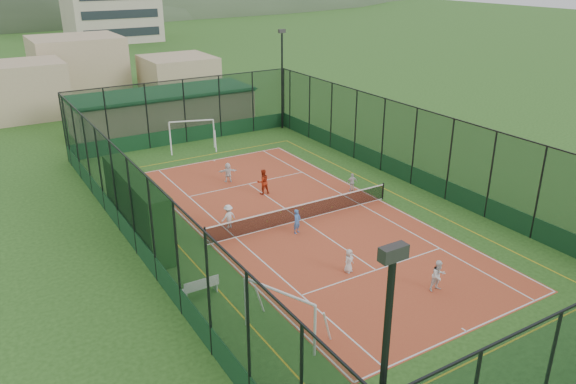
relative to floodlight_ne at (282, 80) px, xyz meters
The scene contains 19 objects.
ground 19.15m from the floodlight_ne, 117.39° to the right, with size 300.00×300.00×0.00m, color #29511B.
court_slab 19.14m from the floodlight_ne, 117.39° to the right, with size 11.17×23.97×0.01m, color #B63C28.
tennis_net 19.04m from the floodlight_ne, 117.39° to the right, with size 11.67×0.12×1.06m, color black, non-canonical shape.
perimeter_fence 18.77m from the floodlight_ne, 117.39° to the right, with size 18.12×34.12×5.00m, color black, non-canonical shape.
floodlight_ne is the anchor object (origin of this frame).
clubhouse 10.47m from the floodlight_ne, 147.88° to the left, with size 15.20×7.20×3.15m, color tan, non-canonical shape.
distant_hills 133.74m from the floodlight_ne, 93.69° to the left, with size 200.00×60.00×24.00m, color #384C33, non-canonical shape.
hedge_left 22.05m from the floodlight_ne, 140.46° to the right, with size 1.18×7.84×3.43m, color black.
white_bench 26.67m from the floodlight_ne, 128.37° to the right, with size 1.58×0.44×0.89m, color white, non-canonical shape.
futsal_goal_near 29.43m from the floodlight_ne, 120.97° to the right, with size 0.96×3.30×2.13m, color white, non-canonical shape.
futsal_goal_far 9.46m from the floodlight_ne, behind, with size 3.41×0.99×2.20m, color white, non-canonical shape.
child_near_left 24.75m from the floodlight_ne, 113.55° to the right, with size 0.56×0.37×1.15m, color silver.
child_near_mid 20.55m from the floodlight_ne, 118.54° to the right, with size 0.49×0.32×1.34m, color #477ACA.
child_near_right 26.98m from the floodlight_ne, 106.10° to the right, with size 0.70×0.55×1.44m, color white.
child_far_left 20.14m from the floodlight_ne, 129.08° to the right, with size 0.87×0.50×1.35m, color white.
child_far_right 15.49m from the floodlight_ne, 103.95° to the right, with size 0.69×0.29×1.17m, color silver.
child_far_back 13.69m from the floodlight_ne, 136.15° to the right, with size 1.20×0.38×1.29m, color white.
coach 15.22m from the floodlight_ne, 125.31° to the right, with size 0.77×0.60×1.58m, color #A82A12.
tennis_balls 18.08m from the floodlight_ne, 119.49° to the right, with size 5.74×1.62×0.07m.
Camera 1 is at (-15.31, -23.72, 13.31)m, focal length 35.00 mm.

